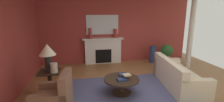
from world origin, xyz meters
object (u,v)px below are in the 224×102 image
at_px(vase_mantel_right, 115,33).
at_px(vase_mantel_left, 90,33).
at_px(vase_tall_corner, 153,54).
at_px(potted_plant, 166,52).
at_px(coffee_table, 121,82).
at_px(fireplace, 103,51).
at_px(armchair_near_window, 55,100).
at_px(side_table, 50,81).
at_px(sofa, 177,77).
at_px(mantel_mirror, 102,25).
at_px(vase_on_side_table, 54,68).
at_px(table_lamp, 47,52).

height_order(vase_mantel_right, vase_mantel_left, vase_mantel_left).
bearing_deg(vase_tall_corner, potted_plant, -12.36).
bearing_deg(coffee_table, potted_plant, 42.41).
xyz_separation_m(fireplace, armchair_near_window, (-1.59, -3.49, -0.24)).
height_order(side_table, vase_mantel_right, vase_mantel_right).
bearing_deg(side_table, sofa, -2.21).
bearing_deg(mantel_mirror, potted_plant, -10.98).
bearing_deg(potted_plant, fireplace, 171.38).
height_order(fireplace, potted_plant, fireplace).
distance_m(coffee_table, vase_on_side_table, 1.87).
height_order(fireplace, sofa, fireplace).
bearing_deg(vase_mantel_right, fireplace, 174.88).
distance_m(vase_mantel_right, vase_on_side_table, 3.54).
distance_m(vase_mantel_right, potted_plant, 2.48).
bearing_deg(sofa, armchair_near_window, -168.59).
height_order(sofa, coffee_table, sofa).
xyz_separation_m(fireplace, table_lamp, (-1.83, -2.63, 0.68)).
height_order(sofa, vase_tall_corner, sofa).
xyz_separation_m(table_lamp, vase_on_side_table, (0.15, -0.12, -0.40)).
bearing_deg(vase_on_side_table, mantel_mirror, 59.74).
height_order(coffee_table, vase_on_side_table, vase_on_side_table).
bearing_deg(table_lamp, vase_on_side_table, -38.66).
relative_size(side_table, potted_plant, 0.84).
distance_m(armchair_near_window, table_lamp, 1.28).
relative_size(side_table, vase_mantel_right, 1.78).
height_order(sofa, vase_on_side_table, vase_on_side_table).
height_order(fireplace, vase_on_side_table, fireplace).
xyz_separation_m(sofa, potted_plant, (0.90, 2.34, 0.19)).
xyz_separation_m(fireplace, sofa, (1.94, -2.78, -0.25)).
xyz_separation_m(side_table, table_lamp, (0.00, 0.00, 0.82)).
xyz_separation_m(armchair_near_window, side_table, (-0.23, 0.86, 0.09)).
height_order(vase_mantel_right, vase_on_side_table, vase_mantel_right).
bearing_deg(table_lamp, vase_mantel_left, 63.71).
relative_size(sofa, side_table, 3.14).
relative_size(table_lamp, vase_mantel_left, 1.67).
xyz_separation_m(armchair_near_window, vase_mantel_right, (2.14, 3.44, 1.04)).
bearing_deg(armchair_near_window, sofa, 11.41).
bearing_deg(mantel_mirror, vase_mantel_right, -17.18).
xyz_separation_m(vase_mantel_right, vase_on_side_table, (-2.23, -2.70, -0.52)).
xyz_separation_m(side_table, vase_on_side_table, (0.15, -0.12, 0.43)).
height_order(mantel_mirror, vase_on_side_table, mantel_mirror).
xyz_separation_m(armchair_near_window, table_lamp, (-0.23, 0.86, 0.92)).
xyz_separation_m(vase_mantel_left, vase_on_side_table, (-1.13, -2.70, -0.54)).
distance_m(mantel_mirror, table_lamp, 3.34).
relative_size(fireplace, vase_on_side_table, 7.10).
xyz_separation_m(coffee_table, vase_tall_corner, (2.12, 2.61, 0.04)).
bearing_deg(side_table, vase_on_side_table, -38.66).
bearing_deg(potted_plant, vase_mantel_right, 170.55).
height_order(sofa, vase_mantel_left, vase_mantel_left).
distance_m(mantel_mirror, armchair_near_window, 4.19).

